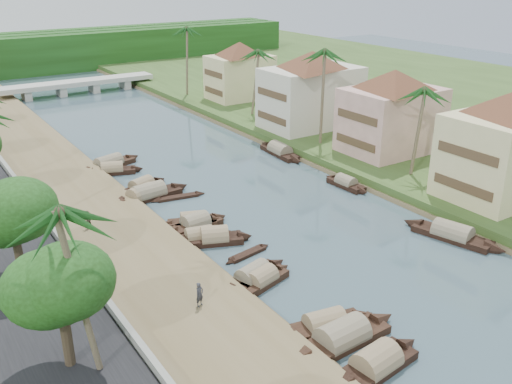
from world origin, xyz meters
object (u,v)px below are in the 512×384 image
person_near (200,294)px  bridge (77,84)px  building_near (508,143)px  sampan_1 (376,364)px  sampan_0 (342,338)px

person_near → bridge: bearing=60.4°
bridge → person_near: 76.16m
bridge → building_near: bearing=-75.6°
person_near → sampan_1: bearing=-79.2°
bridge → sampan_1: bearing=-95.9°
sampan_1 → person_near: (-5.97, 10.64, 1.25)m
person_near → sampan_0: bearing=-70.5°
sampan_0 → sampan_1: (-0.00, -3.00, -0.00)m
sampan_0 → building_near: bearing=14.2°
bridge → building_near: 76.54m
sampan_1 → person_near: 12.26m
sampan_0 → person_near: size_ratio=5.48×
bridge → person_near: size_ratio=16.09×
sampan_0 → sampan_1: sampan_0 is taller
bridge → sampan_1: bridge is taller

